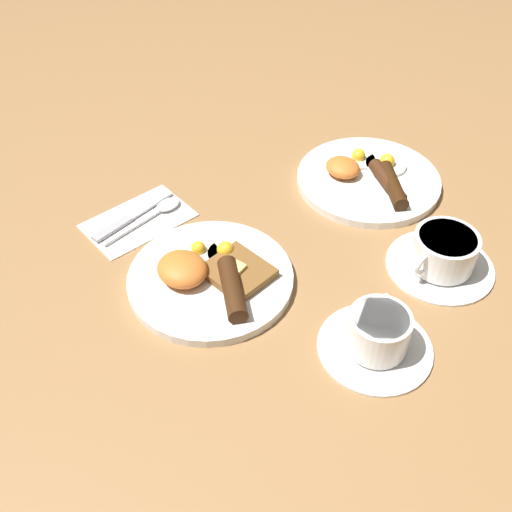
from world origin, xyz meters
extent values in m
plane|color=olive|center=(0.00, 0.00, 0.00)|extent=(3.00, 3.00, 0.00)
cylinder|color=white|center=(0.00, 0.00, 0.01)|extent=(0.25, 0.25, 0.01)
cylinder|color=white|center=(-0.05, 0.02, 0.02)|extent=(0.06, 0.06, 0.01)
sphere|color=yellow|center=(-0.05, 0.02, 0.03)|extent=(0.02, 0.02, 0.02)
cylinder|color=white|center=(-0.01, 0.05, 0.02)|extent=(0.06, 0.06, 0.01)
sphere|color=yellow|center=(-0.02, 0.05, 0.03)|extent=(0.03, 0.03, 0.03)
ellipsoid|color=orange|center=(-0.03, -0.03, 0.03)|extent=(0.08, 0.07, 0.04)
cylinder|color=#3A1F0D|center=(0.05, -0.01, 0.03)|extent=(0.11, 0.09, 0.03)
cube|color=brown|center=(0.03, 0.03, 0.02)|extent=(0.09, 0.08, 0.01)
cube|color=#F4E072|center=(0.03, 0.03, 0.03)|extent=(0.02, 0.02, 0.01)
cylinder|color=white|center=(0.02, 0.37, 0.01)|extent=(0.26, 0.26, 0.01)
cylinder|color=white|center=(-0.02, 0.40, 0.02)|extent=(0.06, 0.06, 0.01)
sphere|color=yellow|center=(-0.03, 0.40, 0.03)|extent=(0.03, 0.03, 0.03)
cylinder|color=white|center=(0.02, 0.42, 0.02)|extent=(0.08, 0.08, 0.01)
sphere|color=yellow|center=(0.03, 0.42, 0.03)|extent=(0.03, 0.03, 0.03)
ellipsoid|color=orange|center=(-0.02, 0.35, 0.03)|extent=(0.06, 0.06, 0.03)
cylinder|color=#331C0A|center=(0.08, 0.37, 0.03)|extent=(0.10, 0.09, 0.03)
cylinder|color=#3F2210|center=(0.06, 0.37, 0.03)|extent=(0.11, 0.07, 0.02)
cylinder|color=white|center=(0.26, 0.07, 0.00)|extent=(0.16, 0.16, 0.01)
cylinder|color=white|center=(0.26, 0.07, 0.04)|extent=(0.08, 0.08, 0.06)
cylinder|color=brown|center=(0.26, 0.07, 0.07)|extent=(0.07, 0.07, 0.00)
torus|color=white|center=(0.24, 0.11, 0.04)|extent=(0.03, 0.04, 0.04)
cylinder|color=white|center=(0.23, 0.28, 0.00)|extent=(0.17, 0.17, 0.01)
cylinder|color=white|center=(0.23, 0.28, 0.04)|extent=(0.10, 0.10, 0.06)
cylinder|color=brown|center=(0.23, 0.28, 0.06)|extent=(0.09, 0.09, 0.00)
torus|color=white|center=(0.23, 0.23, 0.04)|extent=(0.01, 0.04, 0.04)
cube|color=white|center=(-0.20, 0.01, 0.00)|extent=(0.13, 0.18, 0.01)
cube|color=silver|center=(-0.21, 0.05, 0.01)|extent=(0.02, 0.09, 0.00)
cube|color=#9E9EA3|center=(-0.20, -0.04, 0.01)|extent=(0.02, 0.08, 0.01)
ellipsoid|color=silver|center=(-0.19, 0.07, 0.01)|extent=(0.03, 0.05, 0.01)
cube|color=silver|center=(-0.18, -0.01, 0.01)|extent=(0.01, 0.12, 0.00)
camera|label=1|loc=(0.50, -0.41, 0.67)|focal=42.00mm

